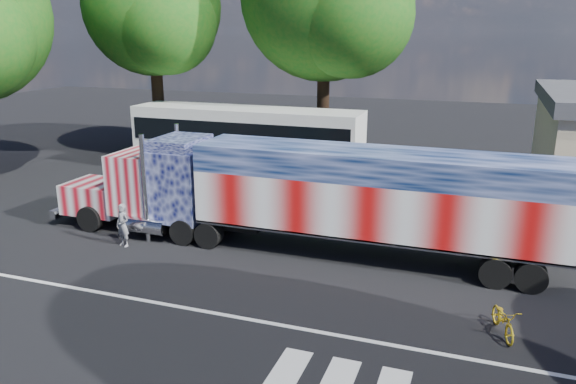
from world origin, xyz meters
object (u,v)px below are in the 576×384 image
(tree_nw_a, at_px, (154,7))
(bicycle, at_px, (503,320))
(woman, at_px, (123,225))
(semi_truck, at_px, (308,194))
(coach_bus, at_px, (246,141))

(tree_nw_a, bearing_deg, bicycle, -38.23)
(woman, height_order, tree_nw_a, tree_nw_a)
(semi_truck, xyz_separation_m, bicycle, (6.53, -3.91, -1.67))
(coach_bus, xyz_separation_m, tree_nw_a, (-6.67, 2.29, 7.00))
(bicycle, bearing_deg, coach_bus, 117.22)
(coach_bus, relative_size, woman, 7.88)
(bicycle, height_order, tree_nw_a, tree_nw_a)
(tree_nw_a, bearing_deg, woman, -63.70)
(coach_bus, distance_m, woman, 11.22)
(semi_truck, height_order, tree_nw_a, tree_nw_a)
(semi_truck, height_order, bicycle, semi_truck)
(semi_truck, relative_size, bicycle, 12.00)
(woman, distance_m, tree_nw_a, 17.06)
(semi_truck, xyz_separation_m, coach_bus, (-6.42, 9.26, -0.20))
(bicycle, bearing_deg, woman, 153.91)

